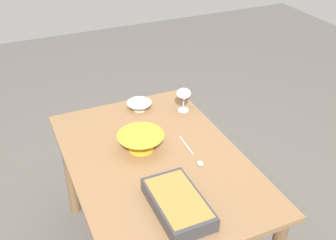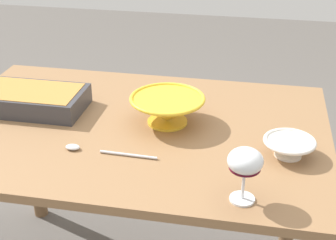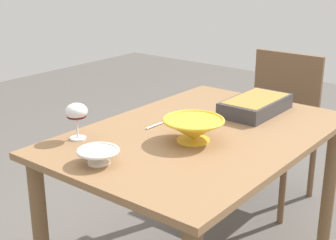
{
  "view_description": "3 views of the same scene",
  "coord_description": "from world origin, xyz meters",
  "px_view_note": "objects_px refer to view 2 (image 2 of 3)",
  "views": [
    {
      "loc": [
        -1.52,
        0.61,
        2.0
      ],
      "look_at": [
        0.17,
        -0.14,
        0.83
      ],
      "focal_mm": 43.25,
      "sensor_mm": 36.0,
      "label": 1
    },
    {
      "loc": [
        0.39,
        -1.37,
        1.49
      ],
      "look_at": [
        0.13,
        -0.04,
        0.79
      ],
      "focal_mm": 52.61,
      "sensor_mm": 36.0,
      "label": 2
    },
    {
      "loc": [
        1.58,
        1.08,
        1.43
      ],
      "look_at": [
        0.09,
        -0.11,
        0.79
      ],
      "focal_mm": 52.02,
      "sensor_mm": 36.0,
      "label": 3
    }
  ],
  "objects_px": {
    "casserole_dish": "(31,98)",
    "wine_glass": "(245,164)",
    "mixing_bowl": "(167,108)",
    "dining_table": "(133,154)",
    "serving_spoon": "(93,150)",
    "small_bowl": "(289,146)"
  },
  "relations": [
    {
      "from": "casserole_dish",
      "to": "wine_glass",
      "type": "bearing_deg",
      "value": -27.49
    },
    {
      "from": "mixing_bowl",
      "to": "dining_table",
      "type": "bearing_deg",
      "value": -160.59
    },
    {
      "from": "dining_table",
      "to": "casserole_dish",
      "type": "height_order",
      "value": "casserole_dish"
    },
    {
      "from": "serving_spoon",
      "to": "small_bowl",
      "type": "bearing_deg",
      "value": 9.01
    },
    {
      "from": "mixing_bowl",
      "to": "small_bowl",
      "type": "xyz_separation_m",
      "value": [
        0.39,
        -0.13,
        -0.02
      ]
    },
    {
      "from": "serving_spoon",
      "to": "casserole_dish",
      "type": "bearing_deg",
      "value": 141.8
    },
    {
      "from": "wine_glass",
      "to": "serving_spoon",
      "type": "xyz_separation_m",
      "value": [
        -0.45,
        0.15,
        -0.1
      ]
    },
    {
      "from": "dining_table",
      "to": "serving_spoon",
      "type": "xyz_separation_m",
      "value": [
        -0.07,
        -0.19,
        0.12
      ]
    },
    {
      "from": "casserole_dish",
      "to": "mixing_bowl",
      "type": "xyz_separation_m",
      "value": [
        0.48,
        -0.01,
        0.01
      ]
    },
    {
      "from": "casserole_dish",
      "to": "small_bowl",
      "type": "distance_m",
      "value": 0.88
    },
    {
      "from": "mixing_bowl",
      "to": "small_bowl",
      "type": "bearing_deg",
      "value": -19.3
    },
    {
      "from": "casserole_dish",
      "to": "serving_spoon",
      "type": "bearing_deg",
      "value": -38.2
    },
    {
      "from": "dining_table",
      "to": "wine_glass",
      "type": "height_order",
      "value": "wine_glass"
    },
    {
      "from": "dining_table",
      "to": "small_bowl",
      "type": "distance_m",
      "value": 0.52
    },
    {
      "from": "casserole_dish",
      "to": "small_bowl",
      "type": "relative_size",
      "value": 2.41
    },
    {
      "from": "dining_table",
      "to": "small_bowl",
      "type": "xyz_separation_m",
      "value": [
        0.49,
        -0.1,
        0.14
      ]
    },
    {
      "from": "wine_glass",
      "to": "mixing_bowl",
      "type": "xyz_separation_m",
      "value": [
        -0.27,
        0.38,
        -0.06
      ]
    },
    {
      "from": "casserole_dish",
      "to": "mixing_bowl",
      "type": "bearing_deg",
      "value": -1.52
    },
    {
      "from": "dining_table",
      "to": "mixing_bowl",
      "type": "height_order",
      "value": "mixing_bowl"
    },
    {
      "from": "mixing_bowl",
      "to": "small_bowl",
      "type": "distance_m",
      "value": 0.41
    },
    {
      "from": "small_bowl",
      "to": "dining_table",
      "type": "bearing_deg",
      "value": 168.97
    },
    {
      "from": "serving_spoon",
      "to": "mixing_bowl",
      "type": "bearing_deg",
      "value": 51.42
    }
  ]
}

